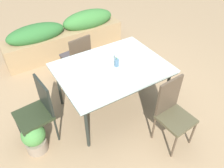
{
  "coord_description": "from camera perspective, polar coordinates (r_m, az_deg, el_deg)",
  "views": [
    {
      "loc": [
        -1.33,
        -2.21,
        2.63
      ],
      "look_at": [
        0.0,
        -0.05,
        0.46
      ],
      "focal_mm": 35.58,
      "sensor_mm": 36.0,
      "label": 1
    }
  ],
  "objects": [
    {
      "name": "ground_plane",
      "position": [
        3.68,
        -0.43,
        -5.11
      ],
      "size": [
        12.0,
        12.0,
        0.0
      ],
      "primitive_type": "plane",
      "color": "#9E7F5B"
    },
    {
      "name": "dining_table",
      "position": [
        3.17,
        0.0,
        3.67
      ],
      "size": [
        1.53,
        1.15,
        0.78
      ],
      "color": "#B2C6C1",
      "rests_on": "ground"
    },
    {
      "name": "chair_end_left",
      "position": [
        3.02,
        -18.54,
        -6.21
      ],
      "size": [
        0.47,
        0.47,
        0.93
      ],
      "rotation": [
        0.0,
        0.0,
        1.67
      ],
      "color": "#262F1B",
      "rests_on": "ground"
    },
    {
      "name": "chair_far_side",
      "position": [
        3.94,
        -8.85,
        7.36
      ],
      "size": [
        0.48,
        0.48,
        0.89
      ],
      "rotation": [
        0.0,
        0.0,
        0.14
      ],
      "color": "#42393B",
      "rests_on": "ground"
    },
    {
      "name": "chair_near_right",
      "position": [
        2.95,
        15.32,
        -6.58
      ],
      "size": [
        0.43,
        0.43,
        0.97
      ],
      "rotation": [
        0.0,
        0.0,
        3.21
      ],
      "color": "#4D472F",
      "rests_on": "ground"
    },
    {
      "name": "flower_vase",
      "position": [
        3.1,
        1.19,
        6.17
      ],
      "size": [
        0.06,
        0.06,
        0.25
      ],
      "color": "slate",
      "rests_on": "dining_table"
    },
    {
      "name": "planter_box",
      "position": [
        4.85,
        -11.94,
        11.99
      ],
      "size": [
        2.5,
        0.5,
        0.81
      ],
      "color": "#9E7F56",
      "rests_on": "ground"
    },
    {
      "name": "potted_plant",
      "position": [
        3.12,
        -19.29,
        -12.97
      ],
      "size": [
        0.3,
        0.3,
        0.46
      ],
      "color": "gray",
      "rests_on": "ground"
    }
  ]
}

